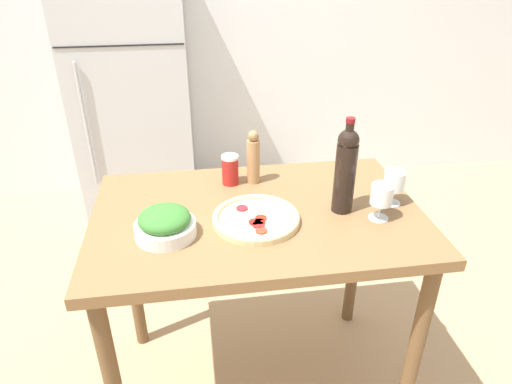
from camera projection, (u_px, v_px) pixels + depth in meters
The scene contains 11 objects.
ground_plane at pixel (257, 380), 2.07m from camera, with size 14.00×14.00×0.00m, color tan.
wall_back at pixel (214, 13), 3.18m from camera, with size 6.40×0.08×2.60m.
refrigerator at pixel (133, 95), 3.01m from camera, with size 0.73×0.65×1.71m.
prep_counter at pixel (258, 239), 1.69m from camera, with size 1.18×0.75×0.89m.
wine_bottle at pixel (346, 169), 1.57m from camera, with size 0.07×0.07×0.35m.
wine_glass_near at pixel (382, 196), 1.55m from camera, with size 0.08×0.08×0.13m.
wine_glass_far at pixel (394, 182), 1.64m from camera, with size 0.08×0.08×0.13m.
pepper_mill at pixel (253, 158), 1.79m from camera, with size 0.05×0.05×0.22m.
salad_bowl at pixel (165, 224), 1.48m from camera, with size 0.20×0.20×0.10m.
homemade_pizza at pixel (256, 218), 1.57m from camera, with size 0.30×0.30×0.03m.
salt_canister at pixel (230, 170), 1.80m from camera, with size 0.07×0.07×0.12m.
Camera 1 is at (-0.21, -1.38, 1.75)m, focal length 32.00 mm.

